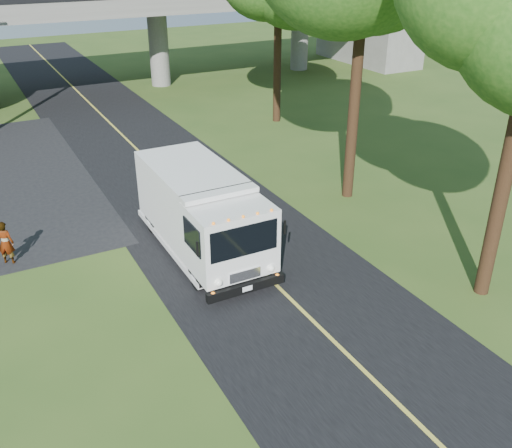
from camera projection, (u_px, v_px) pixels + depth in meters
ground at (358, 366)px, 14.73m from camera, size 120.00×120.00×0.00m
road at (205, 216)px, 22.61m from camera, size 7.00×90.00×0.02m
lane_line at (205, 215)px, 22.60m from camera, size 0.12×90.00×0.01m
overpass at (71, 26)px, 37.89m from camera, size 54.00×10.00×7.30m
step_van at (201, 210)px, 19.41m from camera, size 2.60×6.93×2.91m
pedestrian at (5, 243)px, 19.01m from camera, size 0.68×0.61×1.56m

